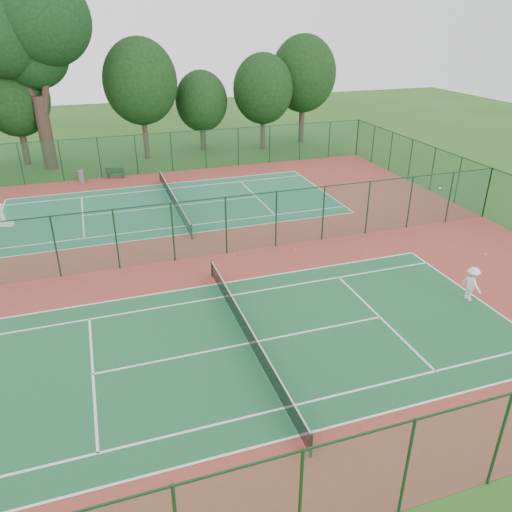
{
  "coord_description": "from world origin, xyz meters",
  "views": [
    {
      "loc": [
        -5.3,
        -25.73,
        12.65
      ],
      "look_at": [
        1.98,
        -4.08,
        1.6
      ],
      "focal_mm": 35.0,
      "sensor_mm": 36.0,
      "label": 1
    }
  ],
  "objects_px": {
    "player_near": "(472,284)",
    "trash_bin": "(81,177)",
    "big_tree": "(29,34)",
    "player_far": "(2,215)",
    "bench": "(115,173)",
    "kit_bag": "(6,224)"
  },
  "relations": [
    {
      "from": "player_near",
      "to": "big_tree",
      "type": "bearing_deg",
      "value": 25.21
    },
    {
      "from": "player_far",
      "to": "bench",
      "type": "bearing_deg",
      "value": 151.91
    },
    {
      "from": "bench",
      "to": "player_near",
      "type": "bearing_deg",
      "value": -45.5
    },
    {
      "from": "bench",
      "to": "big_tree",
      "type": "distance_m",
      "value": 13.04
    },
    {
      "from": "trash_bin",
      "to": "player_near",
      "type": "bearing_deg",
      "value": -55.92
    },
    {
      "from": "trash_bin",
      "to": "big_tree",
      "type": "relative_size",
      "value": 0.06
    },
    {
      "from": "player_far",
      "to": "trash_bin",
      "type": "relative_size",
      "value": 1.5
    },
    {
      "from": "player_far",
      "to": "trash_bin",
      "type": "distance_m",
      "value": 9.74
    },
    {
      "from": "trash_bin",
      "to": "kit_bag",
      "type": "xyz_separation_m",
      "value": [
        -4.96,
        -8.41,
        -0.34
      ]
    },
    {
      "from": "trash_bin",
      "to": "player_far",
      "type": "bearing_deg",
      "value": -121.68
    },
    {
      "from": "bench",
      "to": "big_tree",
      "type": "bearing_deg",
      "value": 150.12
    },
    {
      "from": "player_near",
      "to": "bench",
      "type": "relative_size",
      "value": 1.08
    },
    {
      "from": "big_tree",
      "to": "player_near",
      "type": "bearing_deg",
      "value": -57.63
    },
    {
      "from": "player_near",
      "to": "player_far",
      "type": "distance_m",
      "value": 28.91
    },
    {
      "from": "kit_bag",
      "to": "big_tree",
      "type": "distance_m",
      "value": 18.03
    },
    {
      "from": "trash_bin",
      "to": "bench",
      "type": "height_order",
      "value": "trash_bin"
    },
    {
      "from": "player_near",
      "to": "player_far",
      "type": "bearing_deg",
      "value": 44.79
    },
    {
      "from": "player_near",
      "to": "big_tree",
      "type": "relative_size",
      "value": 0.11
    },
    {
      "from": "player_far",
      "to": "trash_bin",
      "type": "bearing_deg",
      "value": 162.6
    },
    {
      "from": "player_far",
      "to": "bench",
      "type": "relative_size",
      "value": 0.94
    },
    {
      "from": "player_near",
      "to": "trash_bin",
      "type": "xyz_separation_m",
      "value": [
        -17.66,
        26.1,
        -0.38
      ]
    },
    {
      "from": "player_near",
      "to": "kit_bag",
      "type": "xyz_separation_m",
      "value": [
        -22.62,
        17.69,
        -0.72
      ]
    }
  ]
}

